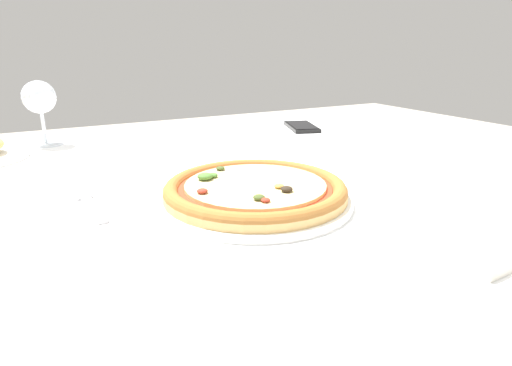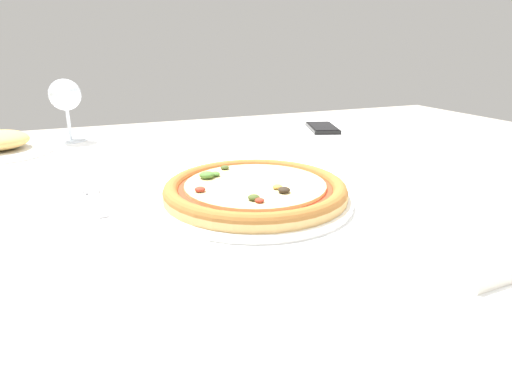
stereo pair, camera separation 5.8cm
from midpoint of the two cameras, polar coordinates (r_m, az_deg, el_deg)
dining_table at (r=0.75m, az=-5.64°, el=-6.12°), size 1.29×1.19×0.76m
pizza_plate at (r=0.63m, az=-2.65°, el=-1.15°), size 0.29×0.29×0.04m
fork at (r=0.69m, az=-23.74°, el=-2.38°), size 0.04×0.17×0.00m
wine_glass_far_left at (r=1.11m, az=-28.30°, el=9.72°), size 0.08×0.08×0.15m
cell_phone at (r=1.20m, az=4.70°, el=7.50°), size 0.11×0.16×0.01m
napkin_folded at (r=0.56m, az=25.62°, el=-6.96°), size 0.15×0.12×0.01m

